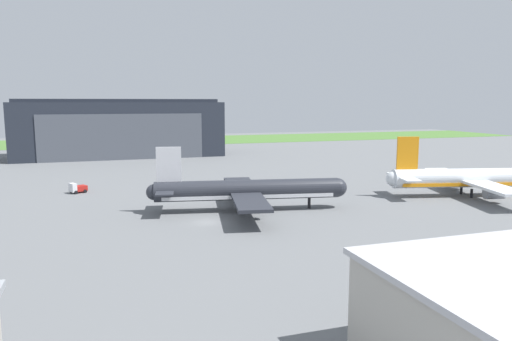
# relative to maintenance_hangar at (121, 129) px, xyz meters

# --- Properties ---
(ground_plane) EXTENTS (440.00, 440.00, 0.00)m
(ground_plane) POSITION_rel_maintenance_hangar_xyz_m (9.32, -109.08, -10.21)
(ground_plane) COLOR slate
(grass_field_strip) EXTENTS (440.00, 56.00, 0.08)m
(grass_field_strip) POSITION_rel_maintenance_hangar_xyz_m (9.32, 64.35, -10.17)
(grass_field_strip) COLOR #4B7733
(grass_field_strip) RESTS_ON ground_plane
(maintenance_hangar) EXTENTS (73.65, 29.26, 21.34)m
(maintenance_hangar) POSITION_rel_maintenance_hangar_xyz_m (0.00, 0.00, 0.00)
(maintenance_hangar) COLOR #232833
(maintenance_hangar) RESTS_ON ground_plane
(airliner_near_left) EXTENTS (37.31, 32.58, 12.17)m
(airliner_near_left) POSITION_rel_maintenance_hangar_xyz_m (18.73, -102.63, -6.44)
(airliner_near_left) COLOR #282B33
(airliner_near_left) RESTS_ON ground_plane
(airliner_near_right) EXTENTS (38.16, 34.62, 12.96)m
(airliner_near_right) POSITION_rel_maintenance_hangar_xyz_m (69.25, -104.61, -6.42)
(airliner_near_right) COLOR silver
(airliner_near_right) RESTS_ON ground_plane
(fuel_bowser) EXTENTS (4.09, 3.62, 2.30)m
(fuel_bowser) POSITION_rel_maintenance_hangar_xyz_m (-12.67, -74.38, -9.12)
(fuel_bowser) COLOR silver
(fuel_bowser) RESTS_ON ground_plane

